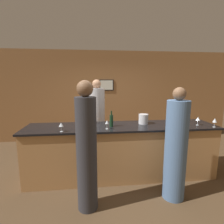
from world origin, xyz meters
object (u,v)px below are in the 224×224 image
Objects in this scene: ice_bucket at (143,119)px; guest_1 at (87,151)px; wine_bottle_0 at (88,118)px; wine_bottle_2 at (181,115)px; guest_0 at (176,149)px; wine_bottle_1 at (111,120)px; bartender at (97,122)px.

guest_1 is at bearing -139.28° from ice_bucket.
wine_bottle_2 is at bearing 3.55° from wine_bottle_0.
wine_bottle_1 is at bearing 142.79° from guest_0.
bartender reaches higher than wine_bottle_0.
guest_0 is at bearing -119.98° from wine_bottle_2.
wine_bottle_0 is at bearing 150.73° from wine_bottle_1.
wine_bottle_0 is 1.54× the size of ice_bucket.
ice_bucket is (1.10, 0.94, 0.23)m from guest_1.
bartender is 1.80m from guest_1.
bartender is 6.40× the size of wine_bottle_1.
bartender reaches higher than wine_bottle_2.
guest_0 is at bearing -34.86° from wine_bottle_0.
guest_0 is 1.22m from wine_bottle_1.
wine_bottle_0 is at bearing 145.14° from guest_0.
wine_bottle_0 reaches higher than wine_bottle_2.
wine_bottle_2 is at bearing 30.37° from guest_1.
bartender is at bearing 103.76° from wine_bottle_1.
wine_bottle_1 is 0.67m from ice_bucket.
bartender is 1.05m from wine_bottle_1.
wine_bottle_1 is 1.53× the size of ice_bucket.
bartender is at bearing 160.88° from wine_bottle_2.
guest_1 reaches higher than wine_bottle_0.
ice_bucket is (0.66, 0.14, -0.02)m from wine_bottle_1.
bartender is 2.07m from guest_0.
guest_0 is at bearing 3.91° from guest_1.
guest_1 reaches higher than guest_0.
wine_bottle_2 is at bearing 13.22° from wine_bottle_1.
wine_bottle_0 is at bearing -176.45° from wine_bottle_2.
guest_1 is 2.33m from wine_bottle_2.
wine_bottle_0 is 1.01× the size of wine_bottle_1.
ice_bucket is at bearing 108.08° from guest_0.
guest_1 is at bearing 83.69° from bartender.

